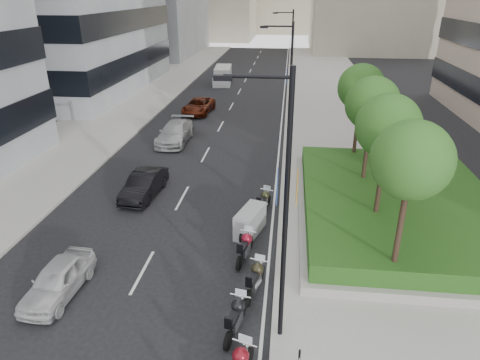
% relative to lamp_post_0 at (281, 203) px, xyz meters
% --- Properties ---
extents(ground, '(160.00, 160.00, 0.00)m').
position_rel_lamp_post_0_xyz_m(ground, '(-4.14, -1.00, -5.07)').
color(ground, black).
rests_on(ground, ground).
extents(sidewalk_right, '(10.00, 100.00, 0.15)m').
position_rel_lamp_post_0_xyz_m(sidewalk_right, '(4.86, 29.00, -4.99)').
color(sidewalk_right, '#9E9B93').
rests_on(sidewalk_right, ground).
extents(sidewalk_left, '(8.00, 100.00, 0.15)m').
position_rel_lamp_post_0_xyz_m(sidewalk_left, '(-16.14, 29.00, -4.99)').
color(sidewalk_left, '#9E9B93').
rests_on(sidewalk_left, ground).
extents(lane_edge, '(0.12, 100.00, 0.01)m').
position_rel_lamp_post_0_xyz_m(lane_edge, '(-0.44, 29.00, -5.06)').
color(lane_edge, silver).
rests_on(lane_edge, ground).
extents(lane_centre, '(0.12, 100.00, 0.01)m').
position_rel_lamp_post_0_xyz_m(lane_centre, '(-5.64, 29.00, -5.06)').
color(lane_centre, silver).
rests_on(lane_centre, ground).
extents(planter, '(10.00, 14.00, 0.40)m').
position_rel_lamp_post_0_xyz_m(planter, '(5.86, 9.00, -4.72)').
color(planter, '#9A968F').
rests_on(planter, sidewalk_right).
extents(hedge, '(9.40, 13.40, 0.80)m').
position_rel_lamp_post_0_xyz_m(hedge, '(5.86, 9.00, -4.12)').
color(hedge, '#134514').
rests_on(hedge, planter).
extents(tree_0, '(2.80, 2.80, 6.30)m').
position_rel_lamp_post_0_xyz_m(tree_0, '(4.36, 3.00, 0.36)').
color(tree_0, '#332319').
rests_on(tree_0, planter).
extents(tree_1, '(2.80, 2.80, 6.30)m').
position_rel_lamp_post_0_xyz_m(tree_1, '(4.36, 7.00, 0.36)').
color(tree_1, '#332319').
rests_on(tree_1, planter).
extents(tree_2, '(2.80, 2.80, 6.30)m').
position_rel_lamp_post_0_xyz_m(tree_2, '(4.36, 11.00, 0.36)').
color(tree_2, '#332319').
rests_on(tree_2, planter).
extents(tree_3, '(2.80, 2.80, 6.30)m').
position_rel_lamp_post_0_xyz_m(tree_3, '(4.36, 15.00, 0.36)').
color(tree_3, '#332319').
rests_on(tree_3, planter).
extents(lamp_post_0, '(2.34, 0.45, 9.00)m').
position_rel_lamp_post_0_xyz_m(lamp_post_0, '(0.00, 0.00, 0.00)').
color(lamp_post_0, black).
rests_on(lamp_post_0, ground).
extents(lamp_post_1, '(2.34, 0.45, 9.00)m').
position_rel_lamp_post_0_xyz_m(lamp_post_1, '(0.00, 17.00, 0.00)').
color(lamp_post_1, black).
rests_on(lamp_post_1, ground).
extents(lamp_post_2, '(2.34, 0.45, 9.00)m').
position_rel_lamp_post_0_xyz_m(lamp_post_2, '(0.00, 35.00, 0.00)').
color(lamp_post_2, black).
rests_on(lamp_post_2, ground).
extents(motorcycle_2, '(0.76, 2.22, 1.11)m').
position_rel_lamp_post_0_xyz_m(motorcycle_2, '(-1.35, 0.12, -4.47)').
color(motorcycle_2, black).
rests_on(motorcycle_2, ground).
extents(motorcycle_3, '(0.82, 2.23, 1.13)m').
position_rel_lamp_post_0_xyz_m(motorcycle_3, '(-0.87, 2.29, -4.46)').
color(motorcycle_3, black).
rests_on(motorcycle_3, ground).
extents(motorcycle_4, '(0.75, 2.21, 1.11)m').
position_rel_lamp_post_0_xyz_m(motorcycle_4, '(-1.49, 4.46, -4.47)').
color(motorcycle_4, black).
rests_on(motorcycle_4, ground).
extents(motorcycle_5, '(1.45, 2.28, 1.29)m').
position_rel_lamp_post_0_xyz_m(motorcycle_5, '(-1.47, 6.59, -4.42)').
color(motorcycle_5, black).
rests_on(motorcycle_5, ground).
extents(motorcycle_6, '(0.84, 2.08, 1.06)m').
position_rel_lamp_post_0_xyz_m(motorcycle_6, '(-0.98, 8.95, -4.50)').
color(motorcycle_6, black).
rests_on(motorcycle_6, ground).
extents(car_a, '(1.70, 3.88, 1.30)m').
position_rel_lamp_post_0_xyz_m(car_a, '(-8.34, 1.30, -4.42)').
color(car_a, silver).
rests_on(car_a, ground).
extents(car_b, '(1.79, 4.31, 1.39)m').
position_rel_lamp_post_0_xyz_m(car_b, '(-7.82, 10.03, -4.37)').
color(car_b, black).
rests_on(car_b, ground).
extents(car_c, '(2.20, 5.27, 1.52)m').
position_rel_lamp_post_0_xyz_m(car_c, '(-8.45, 19.45, -4.30)').
color(car_c, '#B6B7B9').
rests_on(car_c, ground).
extents(car_d, '(2.67, 5.14, 1.38)m').
position_rel_lamp_post_0_xyz_m(car_d, '(-8.39, 28.08, -4.37)').
color(car_d, '#581A0A').
rests_on(car_d, ground).
extents(delivery_van, '(2.34, 5.19, 2.12)m').
position_rel_lamp_post_0_xyz_m(delivery_van, '(-8.15, 41.86, -4.08)').
color(delivery_van, silver).
rests_on(delivery_van, ground).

